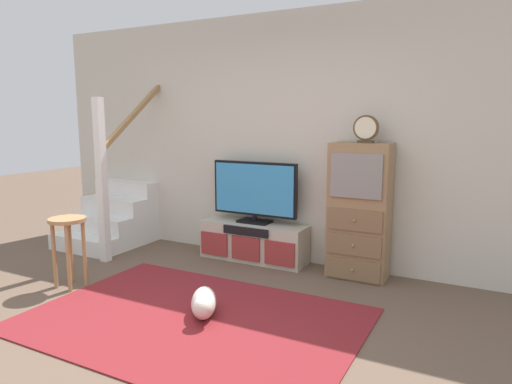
% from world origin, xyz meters
% --- Properties ---
extents(ground_plane, '(20.00, 20.00, 0.00)m').
position_xyz_m(ground_plane, '(0.00, 0.00, 0.00)').
color(ground_plane, brown).
extents(back_wall, '(6.40, 0.12, 2.70)m').
position_xyz_m(back_wall, '(0.00, 2.46, 1.35)').
color(back_wall, beige).
rests_on(back_wall, ground_plane).
extents(area_rug, '(2.60, 1.80, 0.01)m').
position_xyz_m(area_rug, '(0.00, 0.60, 0.01)').
color(area_rug, maroon).
rests_on(area_rug, ground_plane).
extents(media_console, '(1.21, 0.38, 0.43)m').
position_xyz_m(media_console, '(-0.30, 2.19, 0.21)').
color(media_console, '#BCB29E').
rests_on(media_console, ground_plane).
extents(television, '(1.01, 0.22, 0.68)m').
position_xyz_m(television, '(-0.30, 2.22, 0.79)').
color(television, black).
rests_on(television, media_console).
extents(side_cabinet, '(0.58, 0.38, 1.35)m').
position_xyz_m(side_cabinet, '(0.88, 2.20, 0.67)').
color(side_cabinet, '#93704C').
rests_on(side_cabinet, ground_plane).
extents(desk_clock, '(0.24, 0.08, 0.26)m').
position_xyz_m(desk_clock, '(0.92, 2.19, 1.48)').
color(desk_clock, '#4C3823').
rests_on(desk_clock, side_cabinet).
extents(staircase, '(1.00, 1.36, 2.20)m').
position_xyz_m(staircase, '(-2.24, 2.20, 0.37)').
color(staircase, white).
rests_on(staircase, ground_plane).
extents(bar_stool_near, '(0.34, 0.34, 0.67)m').
position_xyz_m(bar_stool_near, '(-1.45, 0.67, 0.50)').
color(bar_stool_near, '#A37A4C').
rests_on(bar_stool_near, ground_plane).
extents(dog, '(0.40, 0.50, 0.23)m').
position_xyz_m(dog, '(0.04, 0.69, 0.12)').
color(dog, beige).
rests_on(dog, ground_plane).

